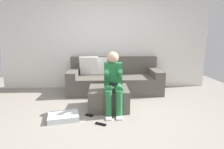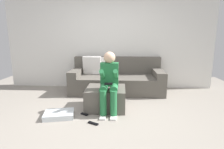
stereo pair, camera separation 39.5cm
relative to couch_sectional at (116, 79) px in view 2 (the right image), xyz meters
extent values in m
plane|color=gray|center=(-0.20, -1.73, -0.31)|extent=(7.20, 7.20, 0.00)
cube|color=silver|center=(-0.20, 0.46, 0.91)|extent=(5.54, 0.10, 2.44)
cube|color=#59544C|center=(0.02, -0.07, -0.10)|extent=(2.28, 0.95, 0.41)
cube|color=#59544C|center=(0.02, 0.31, 0.33)|extent=(2.28, 0.19, 0.45)
cube|color=#59544C|center=(-1.00, -0.07, 0.19)|extent=(0.23, 0.95, 0.16)
cube|color=#59544C|center=(1.05, -0.07, 0.19)|extent=(0.23, 0.95, 0.16)
cube|color=white|center=(-0.63, 0.15, 0.34)|extent=(0.48, 0.22, 0.48)
cube|color=white|center=(-0.38, 0.15, 0.33)|extent=(0.46, 0.17, 0.46)
cube|color=#59544C|center=(-0.16, -1.14, -0.11)|extent=(0.75, 0.69, 0.41)
cube|color=#26723F|center=(-0.08, -1.23, 0.39)|extent=(0.33, 0.16, 0.44)
sphere|color=#D8AD8C|center=(-0.08, -1.23, 0.70)|extent=(0.21, 0.21, 0.21)
cylinder|color=#26723F|center=(-0.17, -1.39, 0.17)|extent=(0.14, 0.32, 0.14)
cylinder|color=#26723F|center=(-0.17, -1.55, -0.06)|extent=(0.12, 0.12, 0.45)
cube|color=white|center=(-0.17, -1.61, -0.29)|extent=(0.10, 0.22, 0.03)
cylinder|color=#26723F|center=(-0.20, -1.36, 0.39)|extent=(0.08, 0.35, 0.28)
cylinder|color=#26723F|center=(0.01, -1.39, 0.17)|extent=(0.14, 0.32, 0.14)
cylinder|color=#26723F|center=(0.01, -1.55, -0.06)|extent=(0.12, 0.12, 0.45)
cube|color=white|center=(0.01, -1.61, -0.29)|extent=(0.10, 0.22, 0.03)
cylinder|color=#26723F|center=(0.04, -1.35, 0.40)|extent=(0.08, 0.32, 0.26)
cube|color=black|center=(-0.08, -1.47, 0.27)|extent=(0.14, 0.06, 0.03)
cube|color=silver|center=(-0.94, -1.61, -0.26)|extent=(0.57, 0.47, 0.09)
cube|color=black|center=(-0.31, -1.85, -0.30)|extent=(0.18, 0.13, 0.02)
cube|color=black|center=(-0.52, -1.50, -0.30)|extent=(0.15, 0.12, 0.02)
camera|label=1|loc=(-0.25, -4.56, 1.07)|focal=29.37mm
camera|label=2|loc=(0.15, -4.56, 1.07)|focal=29.37mm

